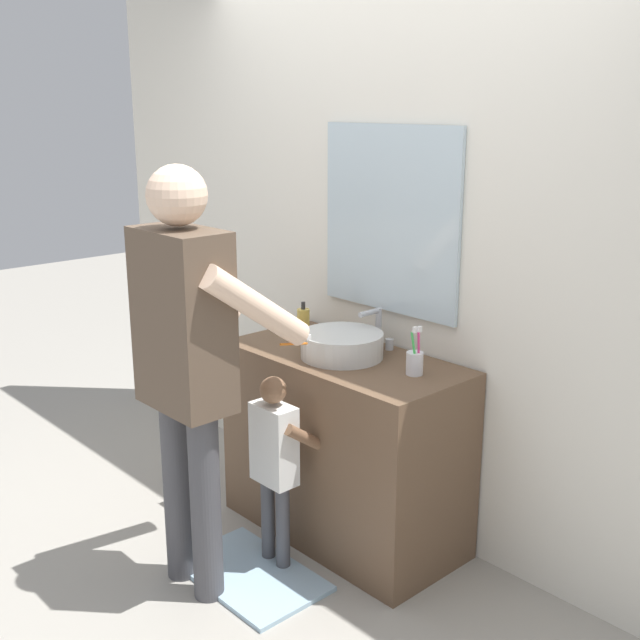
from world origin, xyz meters
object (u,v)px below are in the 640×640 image
Objects in this scene: child_toddler at (276,455)px; adult_parent at (188,346)px; soap_bottle at (303,322)px; toothbrush_cup at (415,362)px.

adult_parent is (-0.11, -0.33, 0.52)m from child_toddler.
adult_parent reaches higher than child_toddler.
soap_bottle reaches higher than child_toddler.
adult_parent is at bearing -121.79° from toothbrush_cup.
toothbrush_cup is at bearing -2.69° from soap_bottle.
soap_bottle is (-0.73, 0.03, 0.01)m from toothbrush_cup.
soap_bottle is at bearing 177.31° from toothbrush_cup.
soap_bottle is at bearing 127.18° from child_toddler.
toothbrush_cup is at bearing 50.43° from child_toddler.
soap_bottle is at bearing 107.01° from adult_parent.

